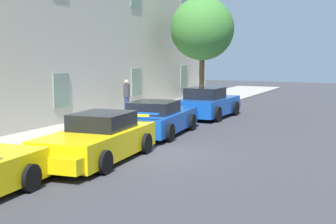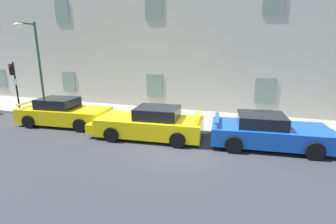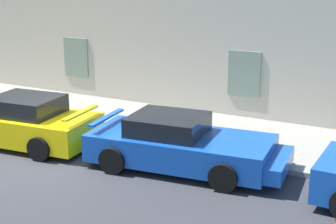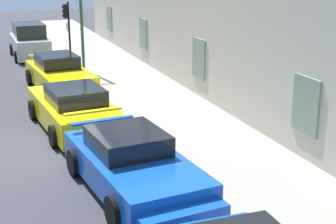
{
  "view_description": "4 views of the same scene",
  "coord_description": "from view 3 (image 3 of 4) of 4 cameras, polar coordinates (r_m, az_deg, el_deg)",
  "views": [
    {
      "loc": [
        -14.05,
        -7.41,
        3.29
      ],
      "look_at": [
        2.81,
        0.43,
        1.0
      ],
      "focal_mm": 52.75,
      "sensor_mm": 36.0,
      "label": 1
    },
    {
      "loc": [
        2.41,
        -9.11,
        3.89
      ],
      "look_at": [
        -0.97,
        1.27,
        1.11
      ],
      "focal_mm": 26.06,
      "sensor_mm": 36.0,
      "label": 2
    },
    {
      "loc": [
        8.86,
        -9.85,
        4.98
      ],
      "look_at": [
        2.35,
        2.52,
        1.01
      ],
      "focal_mm": 54.88,
      "sensor_mm": 36.0,
      "label": 3
    },
    {
      "loc": [
        14.01,
        -1.92,
        5.27
      ],
      "look_at": [
        2.06,
        2.55,
        1.39
      ],
      "focal_mm": 54.71,
      "sensor_mm": 36.0,
      "label": 4
    }
  ],
  "objects": [
    {
      "name": "ground_plane",
      "position": [
        14.15,
        -13.36,
        -5.18
      ],
      "size": [
        80.0,
        80.0,
        0.0
      ],
      "primitive_type": "plane",
      "color": "#333338"
    },
    {
      "name": "sidewalk",
      "position": [
        17.09,
        -4.8,
        -0.88
      ],
      "size": [
        60.0,
        3.9,
        0.14
      ],
      "primitive_type": "cube",
      "color": "gray",
      "rests_on": "ground"
    },
    {
      "name": "sportscar_yellow_flank",
      "position": [
        15.63,
        -16.85,
        -1.05
      ],
      "size": [
        5.27,
        2.49,
        1.42
      ],
      "color": "yellow",
      "rests_on": "ground"
    },
    {
      "name": "sportscar_white_middle",
      "position": [
        13.01,
        2.06,
        -3.78
      ],
      "size": [
        5.18,
        2.59,
        1.36
      ],
      "color": "#144CB2",
      "rests_on": "ground"
    }
  ]
}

